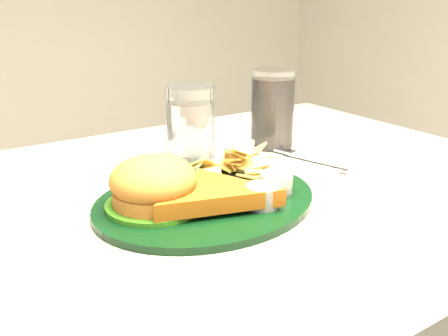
# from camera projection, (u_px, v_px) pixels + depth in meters

# --- Properties ---
(dinner_plate) EXTENTS (0.38, 0.33, 0.08)m
(dinner_plate) POSITION_uv_depth(u_px,v_px,m) (206.00, 179.00, 0.72)
(dinner_plate) COLOR black
(dinner_plate) RESTS_ON table
(water_glass) EXTENTS (0.09, 0.09, 0.14)m
(water_glass) POSITION_uv_depth(u_px,v_px,m) (190.00, 124.00, 0.90)
(water_glass) COLOR silver
(water_glass) RESTS_ON table
(cola_glass) EXTENTS (0.10, 0.10, 0.15)m
(cola_glass) POSITION_uv_depth(u_px,v_px,m) (273.00, 109.00, 0.98)
(cola_glass) COLOR black
(cola_glass) RESTS_ON table
(fork_napkin) EXTENTS (0.17, 0.20, 0.01)m
(fork_napkin) POSITION_uv_depth(u_px,v_px,m) (311.00, 162.00, 0.89)
(fork_napkin) COLOR silver
(fork_napkin) RESTS_ON table
(wrapped_straw) EXTENTS (0.23, 0.20, 0.01)m
(wrapped_straw) POSITION_uv_depth(u_px,v_px,m) (131.00, 174.00, 0.84)
(wrapped_straw) COLOR white
(wrapped_straw) RESTS_ON table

